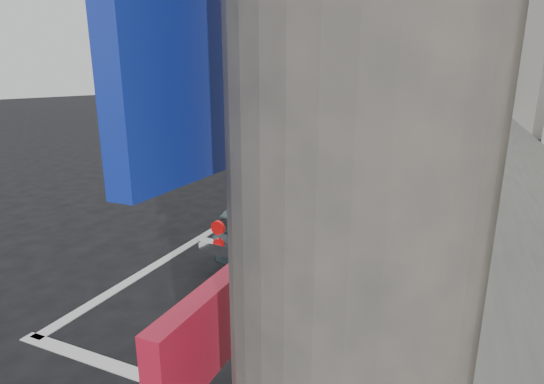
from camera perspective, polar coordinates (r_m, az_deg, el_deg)
The scene contains 5 objects.
ground at distance 3.95m, azimuth -14.86°, elevation -17.81°, with size 80.00×80.00×0.00m, color black.
pline_front at distance 9.43m, azimuth 12.87°, elevation 1.82°, with size 3.00×0.12×0.01m, color silver.
pline_side at distance 6.68m, azimuth -5.05°, elevation -3.37°, with size 0.12×7.00×0.01m, color silver.
retro_coupe at distance 5.89m, azimuth 8.73°, elevation 1.10°, with size 2.00×4.24×1.40m.
cat at distance 4.50m, azimuth -0.69°, elevation -11.45°, with size 0.22×0.43×0.23m.
Camera 1 is at (2.17, -2.54, 2.12)m, focal length 28.00 mm.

